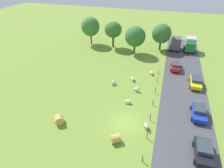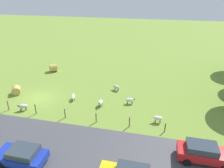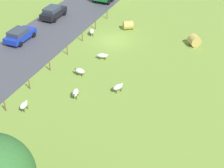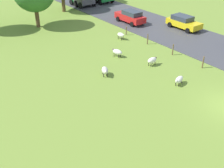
% 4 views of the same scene
% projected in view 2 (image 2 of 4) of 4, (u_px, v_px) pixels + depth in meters
% --- Properties ---
extents(ground_plane, '(160.00, 160.00, 0.00)m').
position_uv_depth(ground_plane, '(40.00, 98.00, 27.62)').
color(ground_plane, olive).
extents(sheep_0, '(1.13, 0.58, 0.80)m').
position_uv_depth(sheep_0, '(100.00, 102.00, 25.53)').
color(sheep_0, white).
rests_on(sheep_0, ground_plane).
extents(sheep_1, '(0.56, 1.08, 0.80)m').
position_uv_depth(sheep_1, '(158.00, 118.00, 22.42)').
color(sheep_1, white).
rests_on(sheep_1, ground_plane).
extents(sheep_2, '(0.94, 1.20, 0.83)m').
position_uv_depth(sheep_2, '(23.00, 106.00, 24.64)').
color(sheep_2, silver).
rests_on(sheep_2, ground_plane).
extents(sheep_3, '(1.30, 0.82, 0.70)m').
position_uv_depth(sheep_3, '(73.00, 97.00, 27.02)').
color(sheep_3, white).
rests_on(sheep_3, ground_plane).
extents(sheep_4, '(0.77, 1.24, 0.80)m').
position_uv_depth(sheep_4, '(130.00, 100.00, 26.06)').
color(sheep_4, white).
rests_on(sheep_4, ground_plane).
extents(sheep_5, '(0.99, 1.22, 0.80)m').
position_uv_depth(sheep_5, '(116.00, 87.00, 29.49)').
color(sheep_5, beige).
rests_on(sheep_5, ground_plane).
extents(hay_bale_0, '(1.76, 1.74, 1.30)m').
position_uv_depth(hay_bale_0, '(53.00, 68.00, 36.15)').
color(hay_bale_0, tan).
rests_on(hay_bale_0, ground_plane).
extents(hay_bale_1, '(1.65, 1.62, 1.13)m').
position_uv_depth(hay_bale_1, '(16.00, 90.00, 28.51)').
color(hay_bale_1, tan).
rests_on(hay_bale_1, ground_plane).
extents(fence_post_1, '(0.12, 0.12, 1.24)m').
position_uv_depth(fence_post_1, '(8.00, 105.00, 24.68)').
color(fence_post_1, brown).
rests_on(fence_post_1, ground_plane).
extents(fence_post_2, '(0.12, 0.12, 1.27)m').
position_uv_depth(fence_post_2, '(36.00, 109.00, 23.93)').
color(fence_post_2, brown).
rests_on(fence_post_2, ground_plane).
extents(fence_post_3, '(0.12, 0.12, 1.17)m').
position_uv_depth(fence_post_3, '(65.00, 113.00, 23.20)').
color(fence_post_3, brown).
rests_on(fence_post_3, ground_plane).
extents(fence_post_4, '(0.12, 0.12, 1.18)m').
position_uv_depth(fence_post_4, '(96.00, 118.00, 22.45)').
color(fence_post_4, brown).
rests_on(fence_post_4, ground_plane).
extents(fence_post_5, '(0.12, 0.12, 1.19)m').
position_uv_depth(fence_post_5, '(129.00, 122.00, 21.70)').
color(fence_post_5, brown).
rests_on(fence_post_5, ground_plane).
extents(fence_post_6, '(0.12, 0.12, 1.03)m').
position_uv_depth(fence_post_6, '(165.00, 127.00, 20.99)').
color(fence_post_6, brown).
rests_on(fence_post_6, ground_plane).
extents(car_1, '(2.18, 4.18, 1.54)m').
position_uv_depth(car_1, '(22.00, 155.00, 17.03)').
color(car_1, '#1933B2').
rests_on(car_1, road_strip).
extents(car_2, '(1.99, 4.50, 1.66)m').
position_uv_depth(car_2, '(204.00, 153.00, 17.24)').
color(car_2, red).
rests_on(car_2, road_strip).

